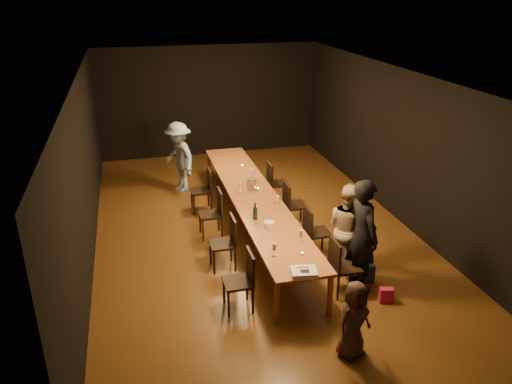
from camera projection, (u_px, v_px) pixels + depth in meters
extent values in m
plane|color=#4B2F12|center=(254.00, 230.00, 9.82)|extent=(10.00, 10.00, 0.00)
cube|color=black|center=(209.00, 101.00, 13.70)|extent=(6.00, 0.04, 3.00)
cube|color=black|center=(382.00, 323.00, 4.78)|extent=(6.00, 0.04, 3.00)
cube|color=black|center=(84.00, 173.00, 8.55)|extent=(0.04, 10.00, 3.00)
cube|color=black|center=(399.00, 146.00, 9.93)|extent=(0.04, 10.00, 3.00)
cube|color=silver|center=(254.00, 77.00, 8.66)|extent=(6.00, 10.00, 0.04)
cube|color=brown|center=(254.00, 197.00, 9.54)|extent=(0.90, 6.00, 0.05)
cylinder|color=brown|center=(277.00, 303.00, 7.01)|extent=(0.08, 0.08, 0.70)
cylinder|color=brown|center=(330.00, 295.00, 7.19)|extent=(0.08, 0.08, 0.70)
cylinder|color=brown|center=(209.00, 167.00, 12.18)|extent=(0.08, 0.08, 0.70)
cylinder|color=brown|center=(241.00, 164.00, 12.37)|extent=(0.08, 0.08, 0.70)
imported|color=black|center=(363.00, 235.00, 7.68)|extent=(0.51, 0.72, 1.84)
imported|color=tan|center=(348.00, 228.00, 8.20)|extent=(0.79, 0.90, 1.56)
imported|color=#85A7CD|center=(179.00, 157.00, 11.43)|extent=(0.98, 1.21, 1.63)
imported|color=#443026|center=(354.00, 320.00, 6.36)|extent=(0.62, 0.53, 1.08)
cube|color=#D31F52|center=(386.00, 295.00, 7.58)|extent=(0.22, 0.15, 0.24)
cube|color=#23339A|center=(366.00, 273.00, 8.10)|extent=(0.25, 0.17, 0.30)
cube|color=white|center=(304.00, 273.00, 6.92)|extent=(0.40, 0.34, 0.08)
cube|color=black|center=(305.00, 271.00, 6.88)|extent=(0.14, 0.11, 0.00)
cube|color=red|center=(302.00, 267.00, 6.97)|extent=(0.19, 0.06, 0.00)
cylinder|color=white|center=(269.00, 225.00, 8.28)|extent=(0.23, 0.23, 0.10)
cylinder|color=#B5B5BA|center=(252.00, 184.00, 9.81)|extent=(0.23, 0.23, 0.21)
cylinder|color=#B2B7B2|center=(302.00, 254.00, 7.46)|extent=(0.05, 0.05, 0.03)
cylinder|color=#B2B7B2|center=(258.00, 189.00, 9.80)|extent=(0.05, 0.05, 0.03)
cylinder|color=#B2B7B2|center=(242.00, 166.00, 11.03)|extent=(0.05, 0.05, 0.03)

